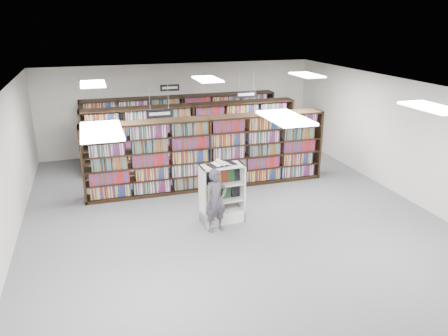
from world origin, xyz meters
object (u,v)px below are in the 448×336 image
object	(u,v)px
bookshelf_row_near	(208,153)
open_book	(221,163)
shopper	(216,201)
endcap_display	(222,202)

from	to	relation	value
bookshelf_row_near	open_book	size ratio (longest dim) A/B	9.60
bookshelf_row_near	shopper	distance (m)	2.77
open_book	bookshelf_row_near	bearing A→B (deg)	69.40
open_book	shopper	world-z (taller)	open_book
bookshelf_row_near	endcap_display	world-z (taller)	bookshelf_row_near
endcap_display	shopper	bearing A→B (deg)	-122.67
shopper	endcap_display	bearing A→B (deg)	45.74
endcap_display	bookshelf_row_near	bearing A→B (deg)	79.99
bookshelf_row_near	endcap_display	xyz separation A→B (m)	(-0.28, -2.22, -0.56)
endcap_display	shopper	xyz separation A→B (m)	(-0.27, -0.48, 0.27)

